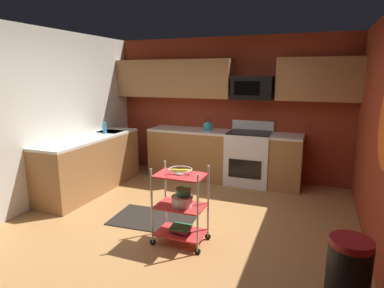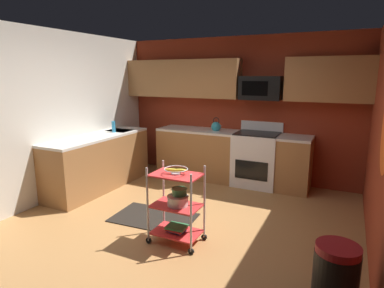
# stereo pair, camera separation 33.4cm
# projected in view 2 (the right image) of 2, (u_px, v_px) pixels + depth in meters

# --- Properties ---
(floor) EXTENTS (4.40, 4.80, 0.04)m
(floor) POSITION_uv_depth(u_px,v_px,m) (175.00, 229.00, 4.15)
(floor) COLOR #A87542
(floor) RESTS_ON ground
(wall_back) EXTENTS (4.52, 0.06, 2.60)m
(wall_back) POSITION_uv_depth(u_px,v_px,m) (237.00, 109.00, 6.01)
(wall_back) COLOR maroon
(wall_back) RESTS_ON ground
(wall_left) EXTENTS (0.06, 4.80, 2.60)m
(wall_left) POSITION_uv_depth(u_px,v_px,m) (43.00, 117.00, 4.83)
(wall_left) COLOR silver
(wall_left) RESTS_ON ground
(counter_run) EXTENTS (3.60, 2.66, 0.92)m
(counter_run) POSITION_uv_depth(u_px,v_px,m) (176.00, 159.00, 5.75)
(counter_run) COLOR #9E6B3D
(counter_run) RESTS_ON ground
(oven_range) EXTENTS (0.76, 0.65, 1.10)m
(oven_range) POSITION_uv_depth(u_px,v_px,m) (256.00, 159.00, 5.69)
(oven_range) COLOR white
(oven_range) RESTS_ON ground
(upper_cabinets) EXTENTS (4.40, 0.33, 0.70)m
(upper_cabinets) POSITION_uv_depth(u_px,v_px,m) (229.00, 79.00, 5.77)
(upper_cabinets) COLOR #9E6B3D
(microwave) EXTENTS (0.70, 0.39, 0.40)m
(microwave) POSITION_uv_depth(u_px,v_px,m) (261.00, 88.00, 5.53)
(microwave) COLOR black
(rolling_cart) EXTENTS (0.62, 0.38, 0.91)m
(rolling_cart) POSITION_uv_depth(u_px,v_px,m) (176.00, 205.00, 3.71)
(rolling_cart) COLOR silver
(rolling_cart) RESTS_ON ground
(fruit_bowl) EXTENTS (0.27, 0.27, 0.07)m
(fruit_bowl) POSITION_uv_depth(u_px,v_px,m) (176.00, 170.00, 3.63)
(fruit_bowl) COLOR silver
(fruit_bowl) RESTS_ON rolling_cart
(mixing_bowl_large) EXTENTS (0.25, 0.25, 0.11)m
(mixing_bowl_large) POSITION_uv_depth(u_px,v_px,m) (178.00, 200.00, 3.69)
(mixing_bowl_large) COLOR silver
(mixing_bowl_large) RESTS_ON rolling_cart
(mixing_bowl_small) EXTENTS (0.18, 0.18, 0.08)m
(mixing_bowl_small) POSITION_uv_depth(u_px,v_px,m) (179.00, 191.00, 3.70)
(mixing_bowl_small) COLOR #387F4C
(mixing_bowl_small) RESTS_ON rolling_cart
(book_stack) EXTENTS (0.24, 0.20, 0.07)m
(book_stack) POSITION_uv_depth(u_px,v_px,m) (177.00, 228.00, 3.77)
(book_stack) COLOR #1E4C8C
(book_stack) RESTS_ON rolling_cart
(kettle) EXTENTS (0.21, 0.18, 0.26)m
(kettle) POSITION_uv_depth(u_px,v_px,m) (216.00, 126.00, 5.91)
(kettle) COLOR teal
(kettle) RESTS_ON counter_run
(dish_soap_bottle) EXTENTS (0.06, 0.06, 0.20)m
(dish_soap_bottle) POSITION_uv_depth(u_px,v_px,m) (114.00, 127.00, 5.73)
(dish_soap_bottle) COLOR #2D8CBF
(dish_soap_bottle) RESTS_ON counter_run
(trash_can) EXTENTS (0.34, 0.42, 0.66)m
(trash_can) POSITION_uv_depth(u_px,v_px,m) (335.00, 285.00, 2.51)
(trash_can) COLOR black
(trash_can) RESTS_ON ground
(floor_rug) EXTENTS (1.14, 0.77, 0.01)m
(floor_rug) POSITION_uv_depth(u_px,v_px,m) (154.00, 218.00, 4.43)
(floor_rug) COLOR black
(floor_rug) RESTS_ON ground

